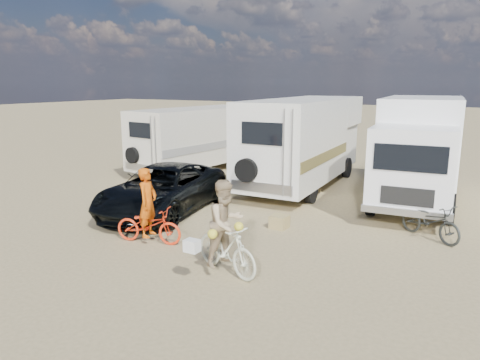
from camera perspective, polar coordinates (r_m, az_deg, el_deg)
The scene contains 12 objects.
ground at distance 11.48m, azimuth -5.51°, elevation -7.40°, with size 140.00×140.00×0.00m, color tan.
rv_main at distance 16.99m, azimuth 8.14°, elevation 4.67°, with size 2.42×7.56×3.27m, color white, non-canonical shape.
rv_left at distance 19.83m, azimuth -5.68°, elevation 5.09°, with size 2.18×6.27×2.76m, color silver, non-canonical shape.
box_truck at distance 15.41m, azimuth 21.69°, elevation 3.34°, with size 2.37×6.64×3.38m, color white, non-canonical shape.
dark_suv at distance 13.74m, azimuth -9.76°, elevation -1.14°, with size 2.34×5.07×1.41m, color black.
bike_man at distance 11.23m, azimuth -11.52°, elevation -5.64°, with size 0.60×1.71×0.90m, color red.
bike_woman at distance 9.31m, azimuth -1.79°, elevation -8.62°, with size 0.51×1.80×1.08m, color beige.
rider_man at distance 11.11m, azimuth -11.61°, elevation -3.70°, with size 0.62×0.40×1.69m, color #CD5009.
rider_woman at distance 9.19m, azimuth -1.80°, elevation -6.54°, with size 0.87×0.68×1.79m, color tan.
bike_parked at distance 12.25m, azimuth 23.04°, elevation -4.80°, with size 0.62×1.78×0.93m, color #252825.
cooler at distance 16.19m, azimuth -3.77°, elevation -0.60°, with size 0.61×0.45×0.49m, color teal.
crate at distance 12.21m, azimuth 5.03°, elevation -5.31°, with size 0.44×0.44×0.35m, color #9C874E.
Camera 1 is at (6.36, -8.74, 3.87)m, focal length 33.57 mm.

